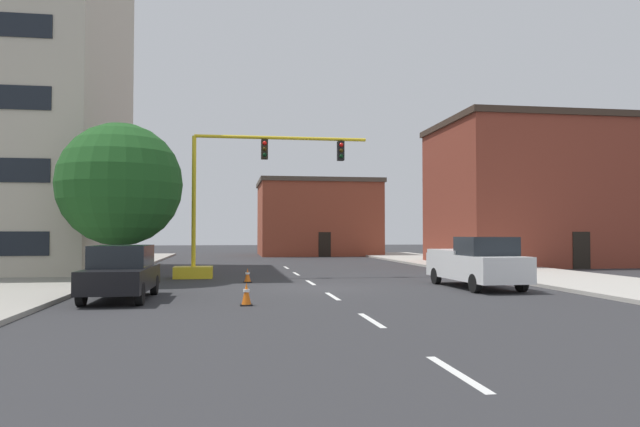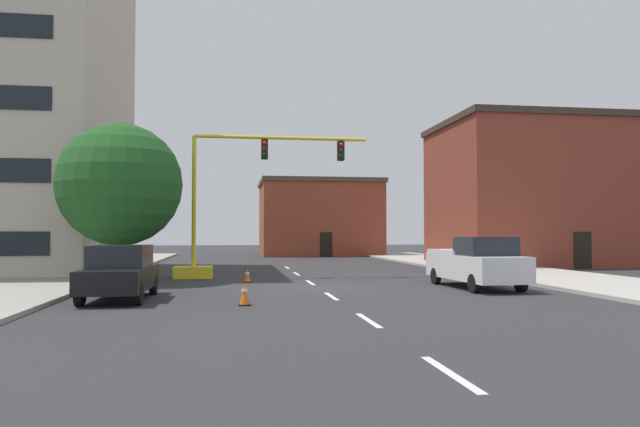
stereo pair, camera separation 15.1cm
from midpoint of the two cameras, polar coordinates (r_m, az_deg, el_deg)
name	(u,v)px [view 2 (the right image)]	position (r m, az deg, el deg)	size (l,w,h in m)	color
ground_plane	(319,288)	(23.00, 0.05, -7.22)	(160.00, 160.00, 0.00)	#2D2D30
sidewalk_left	(62,275)	(31.81, -23.52, -5.46)	(6.00, 56.00, 0.14)	#9E998E
sidewalk_right	(506,270)	(34.18, 17.68, -5.26)	(6.00, 56.00, 0.14)	#B2ADA3
lane_stripe_seg_0	(450,373)	(9.53, 12.95, -14.82)	(0.16, 2.40, 0.01)	silver
lane_stripe_seg_1	(368,320)	(14.70, 5.00, -10.24)	(0.16, 2.40, 0.01)	silver
lane_stripe_seg_2	(331,296)	(20.05, 1.32, -8.00)	(0.16, 2.40, 0.01)	silver
lane_stripe_seg_3	(310,283)	(25.47, -0.79, -6.70)	(0.16, 2.40, 0.01)	silver
lane_stripe_seg_4	(297,274)	(30.91, -2.14, -5.84)	(0.16, 2.40, 0.01)	silver
lane_stripe_seg_5	(287,268)	(36.37, -3.09, -5.24)	(0.16, 2.40, 0.01)	silver
building_brick_center	(319,218)	(56.96, -0.07, -0.42)	(11.33, 9.68, 7.14)	brown
building_row_right	(540,193)	(42.36, 20.59, 1.83)	(13.34, 9.89, 9.57)	brown
traffic_signal_gantry	(219,230)	(28.43, -9.58, -1.63)	(9.23, 1.20, 6.83)	yellow
tree_left_near	(120,185)	(26.79, -18.62, 2.67)	(5.29, 5.29, 6.87)	brown
pickup_truck_white	(476,263)	(23.74, 15.02, -4.64)	(2.17, 5.46, 1.99)	white
sedan_black_near_left	(120,272)	(19.97, -18.56, -5.39)	(1.91, 4.52, 1.74)	black
traffic_cone_roadside_a	(244,294)	(17.64, -7.07, -7.75)	(0.36, 0.36, 0.69)	black
traffic_cone_roadside_b	(247,275)	(25.75, -6.88, -5.97)	(0.36, 0.36, 0.61)	black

